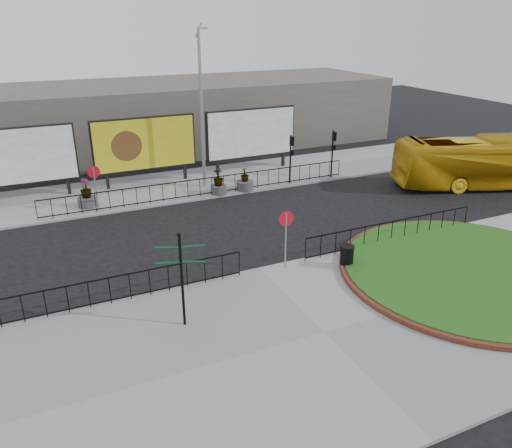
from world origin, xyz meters
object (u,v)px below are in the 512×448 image
billboard_mid (145,144)px  lamp_post (202,108)px  litter_bin (347,257)px  planter_b (218,184)px  fingerpost_sign (181,271)px  planter_c (245,182)px  planter_a (87,196)px  bus (487,162)px

billboard_mid → lamp_post: (3.01, -1.97, 2.23)m
litter_bin → planter_b: planter_b is taller
fingerpost_sign → planter_c: fingerpost_sign is taller
billboard_mid → fingerpost_sign: bearing=-99.1°
fingerpost_sign → litter_bin: fingerpost_sign is taller
litter_bin → planter_c: 10.87m
billboard_mid → planter_a: 5.08m
billboard_mid → fingerpost_sign: 15.82m
bus → planter_b: (-15.32, 5.30, -0.84)m
litter_bin → planter_c: bearing=89.0°
lamp_post → bus: 17.38m
fingerpost_sign → planter_b: (5.79, 12.05, -1.45)m
fingerpost_sign → planter_c: 14.25m
litter_bin → planter_b: 10.97m
lamp_post → planter_c: bearing=-39.3°
billboard_mid → planter_c: billboard_mid is taller
fingerpost_sign → bus: size_ratio=0.30×
bus → planter_c: (-13.65, 5.30, -0.96)m
bus → planter_a: size_ratio=7.03×
lamp_post → billboard_mid: bearing=146.7°
planter_b → lamp_post: bearing=100.4°
billboard_mid → planter_b: bearing=-47.3°
billboard_mid → planter_b: billboard_mid is taller
bus → planter_c: size_ratio=7.92×
fingerpost_sign → planter_b: bearing=87.0°
litter_bin → planter_c: planter_c is taller
billboard_mid → fingerpost_sign: (-2.49, -15.62, -0.45)m
billboard_mid → planter_b: size_ratio=4.12×
lamp_post → planter_c: (1.96, -1.60, -4.25)m
litter_bin → billboard_mid: bearing=108.3°
litter_bin → bus: size_ratio=0.09×
billboard_mid → litter_bin: size_ratio=6.40×
billboard_mid → planter_c: (4.96, -3.57, -2.02)m
billboard_mid → planter_c: size_ratio=4.44×
lamp_post → planter_b: 4.44m
billboard_mid → planter_a: bearing=-146.3°
planter_c → litter_bin: bearing=-91.0°
billboard_mid → litter_bin: bearing=-71.7°
lamp_post → planter_a: size_ratio=5.87×
billboard_mid → lamp_post: size_ratio=0.67×
litter_bin → planter_b: size_ratio=0.64×
lamp_post → fingerpost_sign: (-5.50, -13.65, -2.68)m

